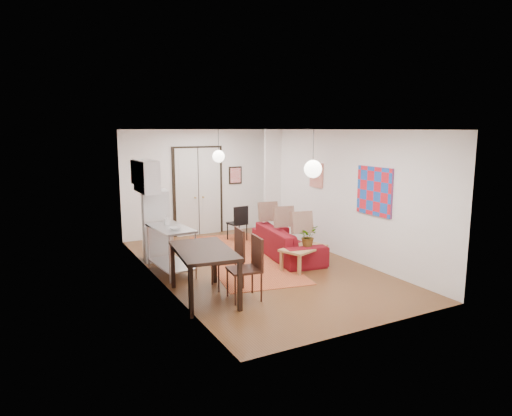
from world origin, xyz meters
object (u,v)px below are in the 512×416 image
coffee_table (304,250)px  fridge (156,225)px  kitchen_counter (171,243)px  sofa (287,242)px  dining_chair_near (225,252)px  black_side_chair (236,219)px  dining_table (204,255)px  dining_chair_far (241,262)px

coffee_table → fridge: fridge is taller
kitchen_counter → sofa: bearing=-5.9°
kitchen_counter → fridge: 1.10m
coffee_table → kitchen_counter: size_ratio=0.90×
coffee_table → fridge: 3.32m
dining_chair_near → coffee_table: bearing=102.8°
black_side_chair → sofa: bearing=93.3°
kitchen_counter → dining_chair_near: bearing=-65.2°
kitchen_counter → dining_chair_near: (0.66, -1.18, 0.01)m
dining_table → black_side_chair: 4.29m
coffee_table → dining_table: 2.62m
sofa → kitchen_counter: kitchen_counter is taller
kitchen_counter → dining_chair_far: dining_chair_far is taller
fridge → dining_chair_near: size_ratio=1.44×
dining_chair_near → sofa: bearing=125.4°
dining_chair_far → fridge: bearing=-160.3°
coffee_table → dining_chair_far: bearing=-154.9°
kitchen_counter → dining_table: 1.65m
fridge → sofa: bearing=-14.7°
coffee_table → dining_chair_near: dining_chair_near is taller
dining_table → dining_chair_far: dining_chair_far is taller
sofa → fridge: fridge is taller
coffee_table → dining_table: (-2.50, -0.65, 0.39)m
dining_chair_near → dining_table: bearing=-45.3°
dining_chair_far → black_side_chair: bearing=163.0°
dining_table → fridge: bearing=91.3°
kitchen_counter → fridge: (-0.00, 1.08, 0.16)m
coffee_table → fridge: (-2.57, 2.07, 0.39)m
sofa → dining_chair_near: (-2.08, -1.12, 0.30)m
dining_table → coffee_table: bearing=14.6°
fridge → dining_table: bearing=-80.7°
sofa → dining_table: dining_table is taller
kitchen_counter → black_side_chair: (2.38, 1.96, -0.08)m
sofa → dining_chair_near: bearing=126.3°
sofa → fridge: size_ratio=1.48×
dining_table → kitchen_counter: bearing=92.2°
kitchen_counter → dining_chair_far: bearing=-75.1°
dining_chair_far → dining_table: bearing=-104.5°
coffee_table → dining_chair_far: size_ratio=1.07×
dining_chair_near → kitchen_counter: bearing=-143.6°
dining_table → dining_chair_far: 0.66m
dining_chair_far → coffee_table: bearing=122.2°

